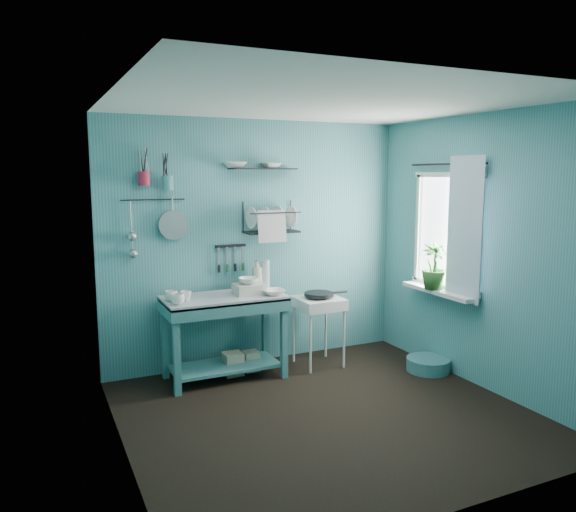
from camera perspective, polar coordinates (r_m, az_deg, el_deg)
name	(u,v)px	position (r m, az deg, el deg)	size (l,w,h in m)	color
floor	(326,414)	(4.81, 3.88, -15.72)	(3.20, 3.20, 0.00)	black
ceiling	(329,102)	(4.42, 4.22, 15.33)	(3.20, 3.20, 0.00)	silver
wall_back	(257,243)	(5.79, -3.17, 1.32)	(3.20, 3.20, 0.00)	teal
wall_front	(460,304)	(3.25, 17.03, -4.72)	(3.20, 3.20, 0.00)	teal
wall_left	(119,281)	(3.94, -16.78, -2.42)	(3.00, 3.00, 0.00)	teal
wall_right	(481,252)	(5.40, 19.06, 0.34)	(3.00, 3.00, 0.00)	teal
work_counter	(224,337)	(5.47, -6.47, -8.21)	(1.14, 0.57, 0.81)	#367072
mug_left	(178,299)	(5.08, -11.13, -4.33)	(0.12, 0.12, 0.10)	white
mug_mid	(186,296)	(5.20, -10.33, -4.04)	(0.10, 0.10, 0.09)	white
mug_right	(171,296)	(5.23, -11.77, -3.99)	(0.12, 0.12, 0.10)	white
wash_tub	(249,289)	(5.42, -3.98, -3.36)	(0.28, 0.22, 0.10)	#BCB7AC
tub_bowl	(249,281)	(5.41, -3.99, -2.53)	(0.20, 0.20, 0.06)	white
soap_bottle	(257,274)	(5.67, -3.18, -1.82)	(0.12, 0.12, 0.30)	#BCB7AC
water_bottle	(265,274)	(5.72, -2.33, -1.80)	(0.09, 0.09, 0.28)	silver
counter_bowl	(273,292)	(5.38, -1.49, -3.69)	(0.22, 0.22, 0.05)	white
hotplate_stand	(319,331)	(5.82, 3.12, -7.66)	(0.44, 0.44, 0.71)	silver
frying_pan	(319,294)	(5.73, 3.15, -3.89)	(0.30, 0.30, 0.04)	black
knife_strip	(231,246)	(5.66, -5.86, 1.03)	(0.32, 0.02, 0.03)	black
dish_rack	(272,217)	(5.69, -1.69, 3.97)	(0.55, 0.24, 0.32)	black
upper_shelf	(263,169)	(5.67, -2.54, 8.85)	(0.70, 0.18, 0.01)	black
shelf_bowl_left	(235,162)	(5.56, -5.41, 9.51)	(0.23, 0.23, 0.06)	white
shelf_bowl_right	(271,164)	(5.70, -1.75, 9.28)	(0.20, 0.20, 0.05)	white
utensil_cup_magenta	(144,179)	(5.35, -14.43, 7.63)	(0.11, 0.11, 0.13)	#A91F38
utensil_cup_teal	(168,183)	(5.39, -12.14, 7.27)	(0.11, 0.11, 0.13)	teal
colander	(173,225)	(5.46, -11.59, 3.10)	(0.28, 0.28, 0.03)	#96999D
ladle_outer	(131,218)	(5.38, -15.70, 3.77)	(0.01, 0.01, 0.30)	#96999D
ladle_inner	(132,235)	(5.40, -15.59, 2.05)	(0.01, 0.01, 0.30)	#96999D
hook_rail	(153,200)	(5.42, -13.56, 5.58)	(0.01, 0.01, 0.60)	black
window_glass	(447,231)	(5.70, 15.89, 2.41)	(1.10, 1.10, 0.00)	white
windowsill	(438,291)	(5.74, 15.01, -3.49)	(0.16, 0.95, 0.04)	silver
curtain	(464,229)	(5.43, 17.46, 2.59)	(1.35, 1.35, 0.00)	white
curtain_rod	(447,164)	(5.65, 15.81, 8.97)	(0.02, 0.02, 1.05)	black
potted_plant	(434,266)	(5.70, 14.63, -1.01)	(0.25, 0.25, 0.46)	#2A5A24
storage_tin_large	(233,364)	(5.64, -5.61, -10.84)	(0.18, 0.18, 0.22)	gray
storage_tin_small	(251,361)	(5.73, -3.79, -10.59)	(0.15, 0.15, 0.20)	gray
floor_basin	(428,364)	(5.90, 14.05, -10.64)	(0.43, 0.43, 0.13)	#3F767B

